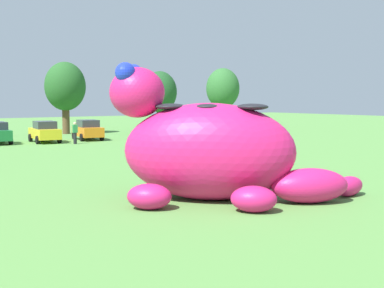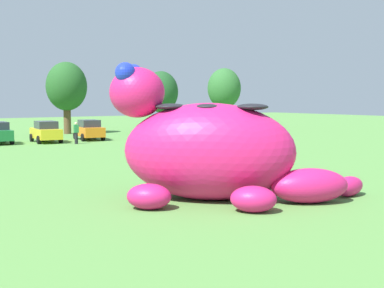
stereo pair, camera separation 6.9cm
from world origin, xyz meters
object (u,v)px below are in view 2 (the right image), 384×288
Objects in this scene: giant_inflatable_creature at (209,150)px; car_yellow at (46,132)px; car_orange at (89,130)px; spectator_by_cars at (76,133)px; spectator_near_inflatable at (146,136)px.

car_yellow is (3.01, 25.90, -0.88)m from giant_inflatable_creature.
car_orange is 3.86m from spectator_by_cars.
spectator_by_cars is at bearing 118.09° from spectator_near_inflatable.
spectator_by_cars is (4.48, 23.18, -0.89)m from giant_inflatable_creature.
spectator_near_inflatable and spectator_by_cars have the same top height.
giant_inflatable_creature is 19.10m from spectator_near_inflatable.
giant_inflatable_creature is 27.12m from car_orange.
car_yellow is at bearing 118.33° from spectator_by_cars.
car_orange is 2.51× the size of spectator_by_cars.
car_yellow is 3.86m from car_orange.
car_orange is at bearing 75.34° from giant_inflatable_creature.
giant_inflatable_creature is at bearing -113.12° from spectator_near_inflatable.
giant_inflatable_creature is 5.06× the size of spectator_near_inflatable.
giant_inflatable_creature is 5.06× the size of spectator_by_cars.
car_yellow is 0.99× the size of car_orange.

